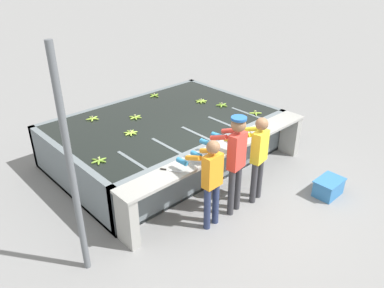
% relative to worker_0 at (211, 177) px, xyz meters
% --- Properties ---
extents(ground_plane, '(80.00, 80.00, 0.00)m').
position_rel_worker_0_xyz_m(ground_plane, '(0.91, 0.31, -0.92)').
color(ground_plane, gray).
rests_on(ground_plane, ground).
extents(wash_tank, '(4.46, 3.03, 0.91)m').
position_rel_worker_0_xyz_m(wash_tank, '(0.91, 2.26, -0.47)').
color(wash_tank, slate).
rests_on(wash_tank, ground).
extents(work_ledge, '(4.46, 0.45, 0.91)m').
position_rel_worker_0_xyz_m(work_ledge, '(0.91, 0.53, -0.28)').
color(work_ledge, '#9E9E99').
rests_on(work_ledge, ground).
extents(worker_0, '(0.42, 0.71, 1.55)m').
position_rel_worker_0_xyz_m(worker_0, '(0.00, 0.00, 0.00)').
color(worker_0, navy).
rests_on(worker_0, ground).
extents(worker_1, '(0.47, 0.75, 1.77)m').
position_rel_worker_0_xyz_m(worker_1, '(0.55, -0.01, 0.17)').
color(worker_1, '#38383D').
rests_on(worker_1, ground).
extents(worker_2, '(0.48, 0.73, 1.60)m').
position_rel_worker_0_xyz_m(worker_2, '(1.10, -0.04, 0.03)').
color(worker_2, '#38383D').
rests_on(worker_2, ground).
extents(banana_bunch_floating_0, '(0.27, 0.28, 0.08)m').
position_rel_worker_0_xyz_m(banana_bunch_floating_0, '(2.31, 1.91, 0.01)').
color(banana_bunch_floating_0, '#75A333').
rests_on(banana_bunch_floating_0, wash_tank).
extents(banana_bunch_floating_1, '(0.28, 0.28, 0.08)m').
position_rel_worker_0_xyz_m(banana_bunch_floating_1, '(2.14, 2.40, 0.01)').
color(banana_bunch_floating_1, '#93BC3D').
rests_on(banana_bunch_floating_1, wash_tank).
extents(banana_bunch_floating_2, '(0.28, 0.28, 0.08)m').
position_rel_worker_0_xyz_m(banana_bunch_floating_2, '(-0.01, 2.12, 0.01)').
color(banana_bunch_floating_2, '#9EC642').
rests_on(banana_bunch_floating_2, wash_tank).
extents(banana_bunch_floating_3, '(0.28, 0.27, 0.08)m').
position_rel_worker_0_xyz_m(banana_bunch_floating_3, '(-1.01, 1.60, 0.01)').
color(banana_bunch_floating_3, '#75A333').
rests_on(banana_bunch_floating_3, wash_tank).
extents(banana_bunch_floating_4, '(0.23, 0.23, 0.08)m').
position_rel_worker_0_xyz_m(banana_bunch_floating_4, '(2.50, 1.10, 0.01)').
color(banana_bunch_floating_4, '#93BC3D').
rests_on(banana_bunch_floating_4, wash_tank).
extents(banana_bunch_floating_5, '(0.28, 0.27, 0.08)m').
position_rel_worker_0_xyz_m(banana_bunch_floating_5, '(-0.20, 3.22, 0.01)').
color(banana_bunch_floating_5, '#9EC642').
rests_on(banana_bunch_floating_5, wash_tank).
extents(banana_bunch_floating_6, '(0.28, 0.27, 0.08)m').
position_rel_worker_0_xyz_m(banana_bunch_floating_6, '(0.49, 2.68, 0.01)').
color(banana_bunch_floating_6, '#93BC3D').
rests_on(banana_bunch_floating_6, wash_tank).
extents(banana_bunch_floating_7, '(0.28, 0.28, 0.08)m').
position_rel_worker_0_xyz_m(banana_bunch_floating_7, '(1.59, 3.44, 0.01)').
color(banana_bunch_floating_7, '#7FAD33').
rests_on(banana_bunch_floating_7, wash_tank).
extents(knife_0, '(0.23, 0.30, 0.02)m').
position_rel_worker_0_xyz_m(knife_0, '(1.68, 0.54, 0.00)').
color(knife_0, silver).
rests_on(knife_0, work_ledge).
extents(knife_1, '(0.21, 0.31, 0.02)m').
position_rel_worker_0_xyz_m(knife_1, '(-0.36, 0.61, 0.00)').
color(knife_1, silver).
rests_on(knife_1, work_ledge).
extents(crate, '(0.55, 0.39, 0.32)m').
position_rel_worker_0_xyz_m(crate, '(2.19, -0.91, -0.76)').
color(crate, '#3375B7').
rests_on(crate, ground).
extents(support_post_left, '(0.09, 0.09, 3.20)m').
position_rel_worker_0_xyz_m(support_post_left, '(-1.94, 0.53, 0.68)').
color(support_post_left, slate).
rests_on(support_post_left, ground).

